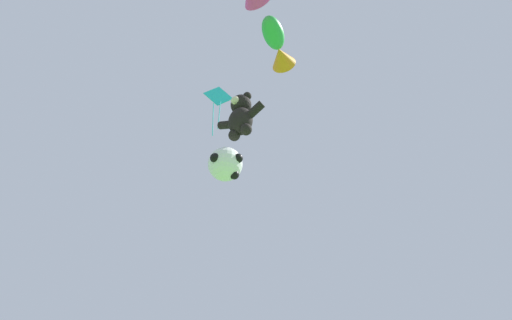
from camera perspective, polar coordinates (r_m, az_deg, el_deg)
The scene contains 4 objects.
teddy_bear_kite at distance 11.58m, azimuth -2.23°, elevation 6.31°, with size 1.62×0.71×1.64m.
soccer_ball_kite at distance 10.54m, azimuth -4.36°, elevation -0.59°, with size 1.01×1.01×0.93m.
fish_kite_emerald at distance 13.77m, azimuth 3.08°, elevation 16.04°, with size 1.28×2.09×0.83m.
diamond_kite at distance 15.68m, azimuth -5.46°, elevation 8.63°, with size 0.79×0.91×2.58m.
Camera 1 is at (5.55, -3.44, 1.40)m, focal length 28.00 mm.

